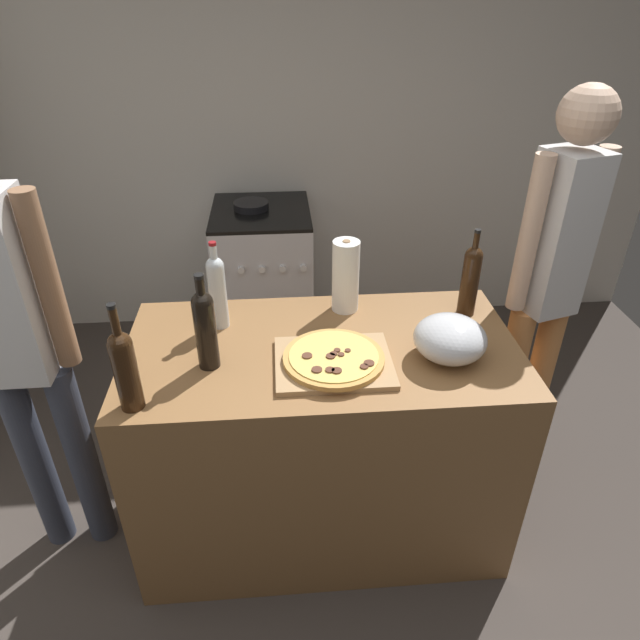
# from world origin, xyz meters

# --- Properties ---
(ground_plane) EXTENTS (4.41, 3.11, 0.02)m
(ground_plane) POSITION_xyz_m (0.00, 1.26, -0.01)
(ground_plane) COLOR #3F3833
(kitchen_wall_rear) EXTENTS (4.41, 0.10, 2.60)m
(kitchen_wall_rear) POSITION_xyz_m (0.00, 2.56, 1.30)
(kitchen_wall_rear) COLOR beige
(kitchen_wall_rear) RESTS_ON ground_plane
(counter) EXTENTS (1.42, 0.74, 0.91)m
(counter) POSITION_xyz_m (-0.09, 0.77, 0.45)
(counter) COLOR olive
(counter) RESTS_ON ground_plane
(cutting_board) EXTENTS (0.40, 0.32, 0.02)m
(cutting_board) POSITION_xyz_m (-0.06, 0.65, 0.92)
(cutting_board) COLOR tan
(cutting_board) RESTS_ON counter
(pizza) EXTENTS (0.35, 0.35, 0.03)m
(pizza) POSITION_xyz_m (-0.06, 0.65, 0.94)
(pizza) COLOR tan
(pizza) RESTS_ON cutting_board
(mixing_bowl) EXTENTS (0.25, 0.25, 0.15)m
(mixing_bowl) POSITION_xyz_m (0.34, 0.66, 0.99)
(mixing_bowl) COLOR #B2B2B7
(mixing_bowl) RESTS_ON counter
(paper_towel_roll) EXTENTS (0.11, 0.11, 0.30)m
(paper_towel_roll) POSITION_xyz_m (0.02, 1.03, 1.06)
(paper_towel_roll) COLOR white
(paper_towel_roll) RESTS_ON counter
(wine_bottle_green) EXTENTS (0.07, 0.07, 0.35)m
(wine_bottle_green) POSITION_xyz_m (0.50, 0.96, 1.07)
(wine_bottle_green) COLOR #331E0F
(wine_bottle_green) RESTS_ON counter
(wine_bottle_amber) EXTENTS (0.07, 0.07, 0.35)m
(wine_bottle_amber) POSITION_xyz_m (-0.46, 0.94, 1.07)
(wine_bottle_amber) COLOR silver
(wine_bottle_amber) RESTS_ON counter
(wine_bottle_clear) EXTENTS (0.07, 0.07, 0.37)m
(wine_bottle_clear) POSITION_xyz_m (-0.70, 0.49, 1.06)
(wine_bottle_clear) COLOR #331E0F
(wine_bottle_clear) RESTS_ON counter
(wine_bottle_dark) EXTENTS (0.07, 0.07, 0.35)m
(wine_bottle_dark) POSITION_xyz_m (-0.48, 0.68, 1.07)
(wine_bottle_dark) COLOR black
(wine_bottle_dark) RESTS_ON counter
(stove) EXTENTS (0.56, 0.64, 0.95)m
(stove) POSITION_xyz_m (-0.33, 2.16, 0.46)
(stove) COLOR #B7B7BC
(stove) RESTS_ON ground_plane
(person_in_stripes) EXTENTS (0.37, 0.21, 1.75)m
(person_in_stripes) POSITION_xyz_m (-1.12, 0.76, 1.01)
(person_in_stripes) COLOR #383D4C
(person_in_stripes) RESTS_ON ground_plane
(person_in_red) EXTENTS (0.35, 0.25, 1.75)m
(person_in_red) POSITION_xyz_m (0.86, 1.05, 1.01)
(person_in_red) COLOR #D88C4C
(person_in_red) RESTS_ON ground_plane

